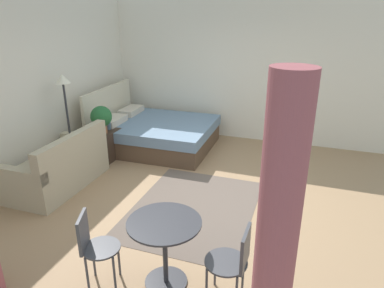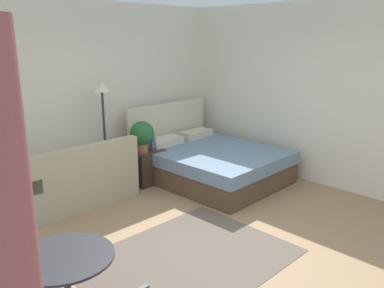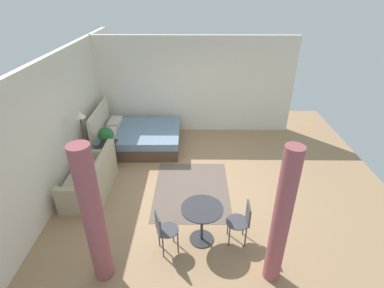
{
  "view_description": "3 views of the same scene",
  "coord_description": "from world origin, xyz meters",
  "px_view_note": "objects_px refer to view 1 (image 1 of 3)",
  "views": [
    {
      "loc": [
        -4.36,
        -1.34,
        2.62
      ],
      "look_at": [
        -0.21,
        0.11,
        0.91
      ],
      "focal_mm": 32.66,
      "sensor_mm": 36.0,
      "label": 1
    },
    {
      "loc": [
        -2.93,
        -2.64,
        2.27
      ],
      "look_at": [
        0.33,
        0.65,
        1.02
      ],
      "focal_mm": 36.91,
      "sensor_mm": 36.0,
      "label": 2
    },
    {
      "loc": [
        -5.62,
        -0.03,
        4.09
      ],
      "look_at": [
        -0.25,
        0.03,
        1.12
      ],
      "focal_mm": 27.63,
      "sensor_mm": 36.0,
      "label": 3
    }
  ],
  "objects_px": {
    "balcony_table": "(165,241)",
    "cafe_chair_near_window": "(93,243)",
    "bed": "(154,133)",
    "couch": "(60,169)",
    "potted_plant": "(101,118)",
    "vase": "(108,124)",
    "cafe_chair_near_couch": "(234,259)",
    "floor_lamp": "(65,99)",
    "nightstand": "(106,145)"
  },
  "relations": [
    {
      "from": "balcony_table",
      "to": "cafe_chair_near_window",
      "type": "distance_m",
      "value": 0.69
    },
    {
      "from": "bed",
      "to": "balcony_table",
      "type": "distance_m",
      "value": 3.82
    },
    {
      "from": "couch",
      "to": "potted_plant",
      "type": "xyz_separation_m",
      "value": [
        1.09,
        -0.1,
        0.53
      ]
    },
    {
      "from": "vase",
      "to": "cafe_chair_near_couch",
      "type": "relative_size",
      "value": 0.25
    },
    {
      "from": "couch",
      "to": "vase",
      "type": "distance_m",
      "value": 1.36
    },
    {
      "from": "potted_plant",
      "to": "vase",
      "type": "relative_size",
      "value": 2.44
    },
    {
      "from": "couch",
      "to": "floor_lamp",
      "type": "xyz_separation_m",
      "value": [
        0.64,
        0.25,
        0.93
      ]
    },
    {
      "from": "couch",
      "to": "nightstand",
      "type": "xyz_separation_m",
      "value": [
        1.19,
        -0.07,
        -0.03
      ]
    },
    {
      "from": "bed",
      "to": "vase",
      "type": "height_order",
      "value": "bed"
    },
    {
      "from": "potted_plant",
      "to": "nightstand",
      "type": "bearing_deg",
      "value": 14.43
    },
    {
      "from": "bed",
      "to": "cafe_chair_near_couch",
      "type": "distance_m",
      "value": 4.18
    },
    {
      "from": "balcony_table",
      "to": "bed",
      "type": "bearing_deg",
      "value": 26.67
    },
    {
      "from": "couch",
      "to": "cafe_chair_near_window",
      "type": "height_order",
      "value": "couch"
    },
    {
      "from": "cafe_chair_near_window",
      "to": "couch",
      "type": "bearing_deg",
      "value": 46.77
    },
    {
      "from": "cafe_chair_near_window",
      "to": "cafe_chair_near_couch",
      "type": "distance_m",
      "value": 1.36
    },
    {
      "from": "bed",
      "to": "couch",
      "type": "relative_size",
      "value": 1.38
    },
    {
      "from": "bed",
      "to": "potted_plant",
      "type": "xyz_separation_m",
      "value": [
        -0.93,
        0.57,
        0.53
      ]
    },
    {
      "from": "floor_lamp",
      "to": "cafe_chair_near_window",
      "type": "xyz_separation_m",
      "value": [
        -2.28,
        -1.99,
        -0.73
      ]
    },
    {
      "from": "vase",
      "to": "potted_plant",
      "type": "bearing_deg",
      "value": -176.23
    },
    {
      "from": "nightstand",
      "to": "potted_plant",
      "type": "relative_size",
      "value": 1.07
    },
    {
      "from": "nightstand",
      "to": "cafe_chair_near_couch",
      "type": "relative_size",
      "value": 0.66
    },
    {
      "from": "potted_plant",
      "to": "cafe_chair_near_window",
      "type": "xyz_separation_m",
      "value": [
        -2.73,
        -1.64,
        -0.32
      ]
    },
    {
      "from": "bed",
      "to": "vase",
      "type": "xyz_separation_m",
      "value": [
        -0.71,
        0.58,
        0.34
      ]
    },
    {
      "from": "floor_lamp",
      "to": "cafe_chair_near_window",
      "type": "distance_m",
      "value": 3.11
    },
    {
      "from": "couch",
      "to": "balcony_table",
      "type": "bearing_deg",
      "value": -120.14
    },
    {
      "from": "bed",
      "to": "balcony_table",
      "type": "height_order",
      "value": "bed"
    },
    {
      "from": "vase",
      "to": "cafe_chair_near_couch",
      "type": "height_order",
      "value": "cafe_chair_near_couch"
    },
    {
      "from": "bed",
      "to": "cafe_chair_near_couch",
      "type": "bearing_deg",
      "value": -144.85
    },
    {
      "from": "potted_plant",
      "to": "cafe_chair_near_couch",
      "type": "bearing_deg",
      "value": -129.86
    },
    {
      "from": "bed",
      "to": "nightstand",
      "type": "xyz_separation_m",
      "value": [
        -0.83,
        0.6,
        -0.03
      ]
    },
    {
      "from": "cafe_chair_near_couch",
      "to": "bed",
      "type": "bearing_deg",
      "value": 35.15
    },
    {
      "from": "couch",
      "to": "cafe_chair_near_couch",
      "type": "bearing_deg",
      "value": -114.35
    },
    {
      "from": "vase",
      "to": "floor_lamp",
      "type": "xyz_separation_m",
      "value": [
        -0.67,
        0.34,
        0.59
      ]
    },
    {
      "from": "couch",
      "to": "balcony_table",
      "type": "relative_size",
      "value": 2.19
    },
    {
      "from": "couch",
      "to": "floor_lamp",
      "type": "relative_size",
      "value": 0.98
    },
    {
      "from": "floor_lamp",
      "to": "couch",
      "type": "bearing_deg",
      "value": -158.5
    },
    {
      "from": "nightstand",
      "to": "balcony_table",
      "type": "distance_m",
      "value": 3.46
    },
    {
      "from": "nightstand",
      "to": "couch",
      "type": "bearing_deg",
      "value": 176.6
    },
    {
      "from": "couch",
      "to": "balcony_table",
      "type": "height_order",
      "value": "couch"
    },
    {
      "from": "nightstand",
      "to": "cafe_chair_near_window",
      "type": "xyz_separation_m",
      "value": [
        -2.83,
        -1.66,
        0.23
      ]
    },
    {
      "from": "floor_lamp",
      "to": "nightstand",
      "type": "bearing_deg",
      "value": -30.59
    },
    {
      "from": "couch",
      "to": "cafe_chair_near_couch",
      "type": "height_order",
      "value": "couch"
    },
    {
      "from": "couch",
      "to": "vase",
      "type": "height_order",
      "value": "couch"
    },
    {
      "from": "floor_lamp",
      "to": "cafe_chair_near_window",
      "type": "relative_size",
      "value": 2.01
    },
    {
      "from": "balcony_table",
      "to": "cafe_chair_near_couch",
      "type": "height_order",
      "value": "cafe_chair_near_couch"
    },
    {
      "from": "bed",
      "to": "couch",
      "type": "xyz_separation_m",
      "value": [
        -2.03,
        0.67,
        0.0
      ]
    },
    {
      "from": "balcony_table",
      "to": "cafe_chair_near_couch",
      "type": "xyz_separation_m",
      "value": [
        -0.01,
        -0.69,
        -0.02
      ]
    },
    {
      "from": "nightstand",
      "to": "potted_plant",
      "type": "xyz_separation_m",
      "value": [
        -0.1,
        -0.03,
        0.56
      ]
    },
    {
      "from": "floor_lamp",
      "to": "potted_plant",
      "type": "bearing_deg",
      "value": -37.96
    },
    {
      "from": "bed",
      "to": "floor_lamp",
      "type": "xyz_separation_m",
      "value": [
        -1.38,
        0.92,
        0.93
      ]
    }
  ]
}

